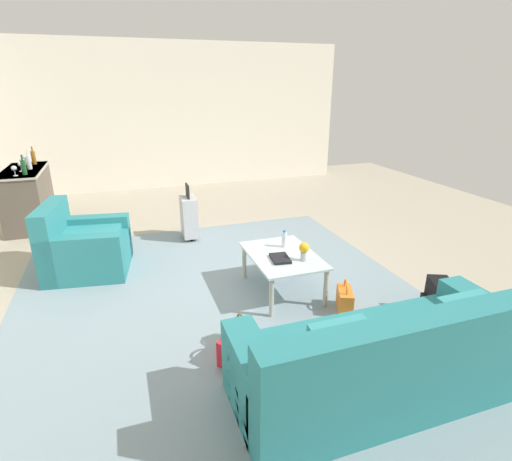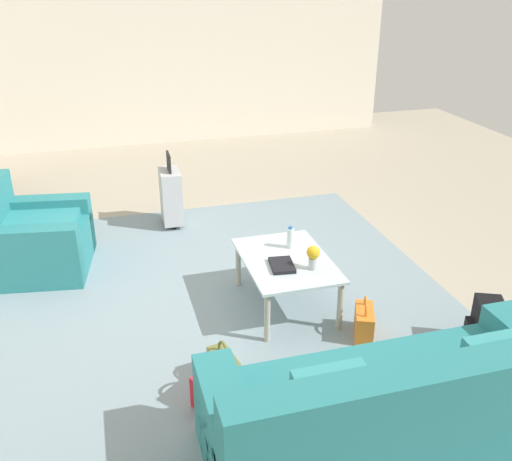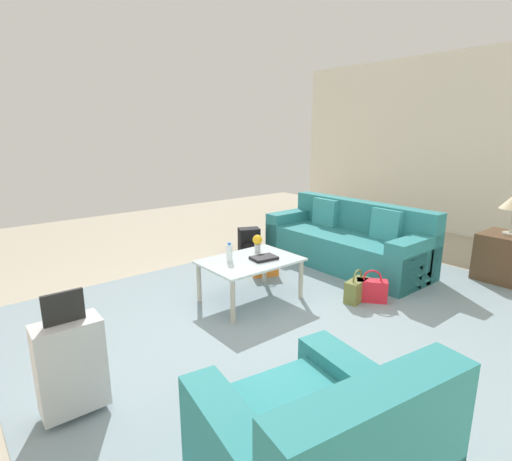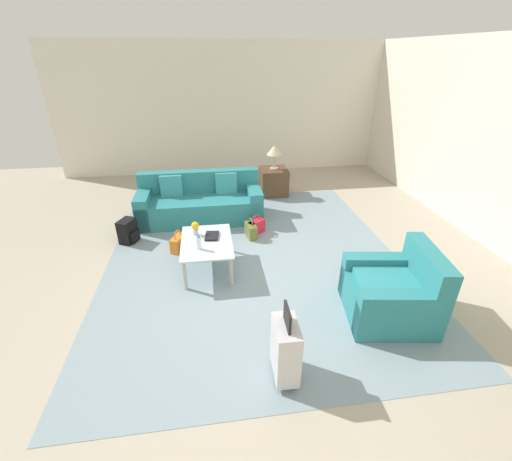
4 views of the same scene
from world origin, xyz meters
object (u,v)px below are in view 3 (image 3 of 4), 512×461
couch (349,243)px  flower_vase (257,242)px  handbag_olive (357,290)px  coffee_table_book (264,258)px  handbag_orange (265,266)px  handbag_red (372,290)px  side_table (506,257)px  suitcase_silver (71,365)px  backpack_black (249,242)px  water_bottle (229,252)px  coffee_table (250,265)px

couch → flower_vase: size_ratio=10.98×
handbag_olive → flower_vase: bearing=-54.0°
coffee_table_book → handbag_orange: bearing=-124.6°
handbag_red → coffee_table_book: bearing=-41.7°
side_table → suitcase_silver: (4.80, -0.80, 0.07)m
side_table → backpack_black: 3.32m
couch → suitcase_silver: size_ratio=2.65×
handbag_red → backpack_black: 2.14m
coffee_table_book → flower_vase: (-0.10, -0.23, 0.11)m
couch → water_bottle: couch is taller
water_bottle → side_table: bearing=151.9°
coffee_table → coffee_table_book: size_ratio=3.79×
coffee_table → handbag_orange: bearing=-142.6°
backpack_black → handbag_orange: bearing=64.5°
backpack_black → side_table: bearing=122.9°
water_bottle → handbag_red: bearing=141.3°
coffee_table → side_table: (-2.80, 1.50, -0.11)m
coffee_table → handbag_red: size_ratio=2.83×
flower_vase → handbag_orange: flower_vase is taller
handbag_orange → backpack_black: size_ratio=0.89×
flower_vase → side_table: bearing=147.4°
flower_vase → side_table: flower_vase is taller
coffee_table → side_table: bearing=151.8°
coffee_table_book → backpack_black: coffee_table_book is taller
backpack_black → coffee_table_book: bearing=57.4°
couch → handbag_red: size_ratio=6.29×
side_table → coffee_table_book: bearing=-27.9°
flower_vase → handbag_orange: bearing=-140.9°
water_bottle → suitcase_silver: 1.98m
side_table → backpack_black: size_ratio=1.45×
water_bottle → handbag_orange: water_bottle is taller
coffee_table → side_table: size_ratio=1.75×
flower_vase → handbag_red: size_ratio=0.57×
handbag_red → handbag_orange: bearing=-73.5°
coffee_table → water_bottle: size_ratio=4.98×
coffee_table → flower_vase: flower_vase is taller
coffee_table_book → flower_vase: flower_vase is taller
side_table → flower_vase: bearing=-32.6°
water_bottle → handbag_orange: bearing=-155.8°
coffee_table → suitcase_silver: 2.12m
flower_vase → handbag_red: 1.34m
couch → side_table: 1.89m
coffee_table_book → flower_vase: 0.27m
side_table → handbag_red: side_table is taller
coffee_table → handbag_olive: coffee_table is taller
coffee_table_book → suitcase_silver: bearing=23.4°
water_bottle → coffee_table_book: (-0.32, 0.18, -0.08)m
couch → backpack_black: size_ratio=5.63×
suitcase_silver → coffee_table_book: bearing=-163.7°
handbag_red → backpack_black: size_ratio=0.89×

